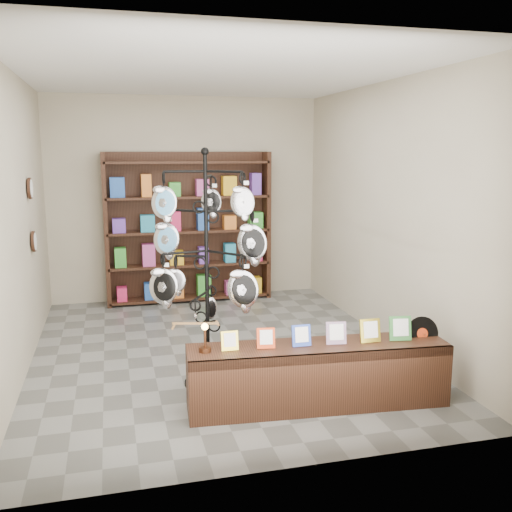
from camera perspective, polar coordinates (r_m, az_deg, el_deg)
The scene contains 6 objects.
ground at distance 6.51m, azimuth -3.76°, elevation -9.42°, with size 5.00×5.00×0.00m, color slate.
room_envelope at distance 6.13m, azimuth -3.96°, elevation 7.06°, with size 5.00×5.00×5.00m.
display_tree at distance 5.29m, azimuth -4.98°, elevation 0.46°, with size 1.21×1.20×2.25m.
front_shelf at distance 5.12m, azimuth 6.22°, elevation -11.74°, with size 2.31×0.65×0.81m.
back_shelving at distance 8.47m, azimuth -6.74°, elevation 2.38°, with size 2.42×0.36×2.20m.
wall_clocks at distance 6.91m, azimuth -21.51°, elevation 3.82°, with size 0.03×0.24×0.84m.
Camera 1 is at (-1.12, -6.02, 2.22)m, focal length 40.00 mm.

